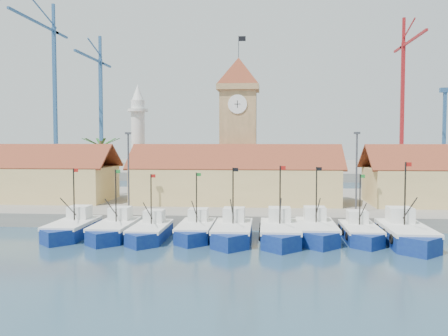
# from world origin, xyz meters

# --- Properties ---
(ground) EXTENTS (400.00, 400.00, 0.00)m
(ground) POSITION_xyz_m (0.00, 0.00, 0.00)
(ground) COLOR #1D374E
(ground) RESTS_ON ground
(quay) EXTENTS (140.00, 32.00, 1.50)m
(quay) POSITION_xyz_m (0.00, 24.00, 0.75)
(quay) COLOR gray
(quay) RESTS_ON ground
(terminal) EXTENTS (240.00, 80.00, 2.00)m
(terminal) POSITION_xyz_m (0.00, 110.00, 1.00)
(terminal) COLOR gray
(terminal) RESTS_ON ground
(boat_0) EXTENTS (3.46, 9.47, 7.17)m
(boat_0) POSITION_xyz_m (-15.31, 2.91, 0.74)
(boat_0) COLOR navy
(boat_0) RESTS_ON ground
(boat_1) EXTENTS (3.42, 9.37, 7.09)m
(boat_1) POSITION_xyz_m (-10.92, 2.66, 0.73)
(boat_1) COLOR navy
(boat_1) RESTS_ON ground
(boat_2) EXTENTS (3.22, 8.82, 6.67)m
(boat_2) POSITION_xyz_m (-7.22, 2.12, 0.69)
(boat_2) COLOR navy
(boat_2) RESTS_ON ground
(boat_3) EXTENTS (3.26, 8.94, 6.76)m
(boat_3) POSITION_xyz_m (-2.92, 3.25, 0.70)
(boat_3) COLOR navy
(boat_3) RESTS_ON ground
(boat_4) EXTENTS (3.56, 9.74, 7.37)m
(boat_4) POSITION_xyz_m (0.77, 2.14, 0.76)
(boat_4) COLOR navy
(boat_4) RESTS_ON ground
(boat_5) EXTENTS (3.66, 10.03, 7.59)m
(boat_5) POSITION_xyz_m (5.28, 2.12, 0.78)
(boat_5) COLOR navy
(boat_5) RESTS_ON ground
(boat_6) EXTENTS (3.58, 9.80, 7.41)m
(boat_6) POSITION_xyz_m (8.83, 3.40, 0.77)
(boat_6) COLOR navy
(boat_6) RESTS_ON ground
(boat_7) EXTENTS (3.22, 8.82, 6.68)m
(boat_7) POSITION_xyz_m (12.97, 3.36, 0.69)
(boat_7) COLOR navy
(boat_7) RESTS_ON ground
(boat_8) EXTENTS (3.86, 10.59, 8.01)m
(boat_8) POSITION_xyz_m (16.83, 1.83, 0.83)
(boat_8) COLOR navy
(boat_8) RESTS_ON ground
(hall_left) EXTENTS (31.20, 10.13, 7.61)m
(hall_left) POSITION_xyz_m (-32.00, 20.00, 3.99)
(hall_left) COLOR #DEBF79
(hall_left) RESTS_ON quay
(hall_center) EXTENTS (27.04, 10.13, 7.61)m
(hall_center) POSITION_xyz_m (0.00, 20.00, 3.99)
(hall_center) COLOR #DEBF79
(hall_center) RESTS_ON quay
(clock_tower) EXTENTS (5.80, 5.80, 22.70)m
(clock_tower) POSITION_xyz_m (0.00, 26.00, 11.96)
(clock_tower) COLOR tan
(clock_tower) RESTS_ON quay
(minaret) EXTENTS (3.00, 3.00, 16.30)m
(minaret) POSITION_xyz_m (-15.00, 28.00, 9.73)
(minaret) COLOR silver
(minaret) RESTS_ON quay
(palm_tree) EXTENTS (5.60, 5.03, 8.39)m
(palm_tree) POSITION_xyz_m (-20.00, 26.00, 6.25)
(palm_tree) COLOR brown
(palm_tree) RESTS_ON quay
(lamp_posts) EXTENTS (80.70, 0.25, 9.03)m
(lamp_posts) POSITION_xyz_m (0.50, 12.00, 6.48)
(lamp_posts) COLOR #3F3F44
(lamp_posts) RESTS_ON quay
(crane_blue_far) EXTENTS (1.00, 36.64, 48.32)m
(crane_blue_far) POSITION_xyz_m (-59.82, 100.20, 29.13)
(crane_blue_far) COLOR #29507D
(crane_blue_far) RESTS_ON terminal
(crane_blue_near) EXTENTS (1.00, 30.82, 39.81)m
(crane_blue_near) POSITION_xyz_m (-47.65, 106.80, 23.95)
(crane_blue_near) COLOR #29507D
(crane_blue_near) RESTS_ON terminal
(crane_red_right) EXTENTS (1.00, 31.26, 42.86)m
(crane_red_right) POSITION_xyz_m (43.30, 103.81, 25.67)
(crane_red_right) COLOR maroon
(crane_red_right) RESTS_ON terminal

